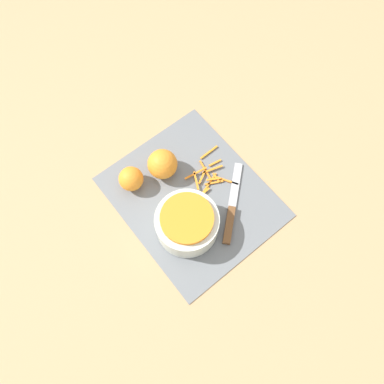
{
  "coord_description": "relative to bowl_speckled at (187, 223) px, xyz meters",
  "views": [
    {
      "loc": [
        -0.29,
        0.24,
        0.95
      ],
      "look_at": [
        0.0,
        0.0,
        0.04
      ],
      "focal_mm": 35.0,
      "sensor_mm": 36.0,
      "label": 1
    }
  ],
  "objects": [
    {
      "name": "ground_plane",
      "position": [
        0.06,
        -0.07,
        -0.05
      ],
      "size": [
        4.0,
        4.0,
        0.0
      ],
      "primitive_type": "plane",
      "color": "tan"
    },
    {
      "name": "orange_left",
      "position": [
        0.19,
        0.04,
        -0.01
      ],
      "size": [
        0.07,
        0.07,
        0.07
      ],
      "color": "orange",
      "rests_on": "cutting_board"
    },
    {
      "name": "peel_pile",
      "position": [
        0.08,
        -0.14,
        -0.04
      ],
      "size": [
        0.13,
        0.14,
        0.01
      ],
      "color": "orange",
      "rests_on": "cutting_board"
    },
    {
      "name": "cutting_board",
      "position": [
        0.06,
        -0.07,
        -0.05
      ],
      "size": [
        0.44,
        0.37,
        0.01
      ],
      "color": "slate",
      "rests_on": "ground_plane"
    },
    {
      "name": "bowl_speckled",
      "position": [
        0.0,
        0.0,
        0.0
      ],
      "size": [
        0.16,
        0.16,
        0.09
      ],
      "color": "silver",
      "rests_on": "cutting_board"
    },
    {
      "name": "orange_right",
      "position": [
        0.17,
        -0.05,
        -0.0
      ],
      "size": [
        0.08,
        0.08,
        0.08
      ],
      "color": "orange",
      "rests_on": "cutting_board"
    },
    {
      "name": "knife",
      "position": [
        -0.05,
        -0.11,
        -0.04
      ],
      "size": [
        0.17,
        0.19,
        0.02
      ],
      "rotation": [
        0.0,
        0.0,
        -0.86
      ],
      "color": "brown",
      "rests_on": "cutting_board"
    }
  ]
}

